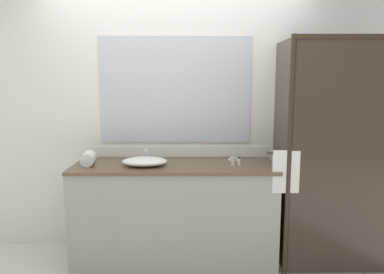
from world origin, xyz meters
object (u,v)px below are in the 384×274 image
object	(u,v)px
soap_dish	(235,159)
amenity_bottle_body_wash	(234,161)
amenity_bottle_conditioner	(240,162)
rolled_towel_near_edge	(89,158)
sink_basin	(146,161)
faucet	(148,157)

from	to	relation	value
soap_dish	amenity_bottle_body_wash	world-z (taller)	amenity_bottle_body_wash
amenity_bottle_conditioner	rolled_towel_near_edge	world-z (taller)	rolled_towel_near_edge
rolled_towel_near_edge	sink_basin	bearing A→B (deg)	-2.25
soap_dish	amenity_bottle_body_wash	xyz separation A→B (m)	(-0.03, -0.22, 0.03)
soap_dish	amenity_bottle_conditioner	distance (m)	0.23
sink_basin	faucet	xyz separation A→B (m)	(0.00, 0.17, 0.01)
soap_dish	amenity_bottle_conditioner	world-z (taller)	amenity_bottle_conditioner
faucet	amenity_bottle_conditioner	bearing A→B (deg)	-12.37
sink_basin	soap_dish	bearing A→B (deg)	14.53
sink_basin	soap_dish	world-z (taller)	sink_basin
sink_basin	amenity_bottle_body_wash	size ratio (longest dim) A/B	4.58
amenity_bottle_body_wash	rolled_towel_near_edge	xyz separation A→B (m)	(-1.28, 0.03, 0.02)
amenity_bottle_body_wash	rolled_towel_near_edge	world-z (taller)	rolled_towel_near_edge
sink_basin	faucet	bearing A→B (deg)	90.00
sink_basin	amenity_bottle_conditioner	bearing A→B (deg)	-1.16
sink_basin	amenity_bottle_body_wash	distance (m)	0.78
amenity_bottle_body_wash	amenity_bottle_conditioner	world-z (taller)	amenity_bottle_body_wash
amenity_bottle_body_wash	faucet	bearing A→B (deg)	167.41
sink_basin	faucet	world-z (taller)	faucet
sink_basin	rolled_towel_near_edge	bearing A→B (deg)	177.75
sink_basin	soap_dish	xyz separation A→B (m)	(0.81, 0.21, -0.02)
faucet	soap_dish	xyz separation A→B (m)	(0.81, 0.04, -0.03)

